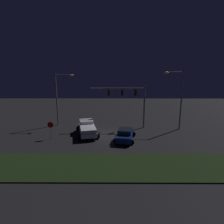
{
  "coord_description": "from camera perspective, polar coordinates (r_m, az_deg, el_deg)",
  "views": [
    {
      "loc": [
        0.64,
        -23.04,
        7.87
      ],
      "look_at": [
        0.51,
        0.18,
        3.13
      ],
      "focal_mm": 28.11,
      "sensor_mm": 36.0,
      "label": 1
    }
  ],
  "objects": [
    {
      "name": "pickup_truck",
      "position": [
        24.31,
        -8.11,
        -5.0
      ],
      "size": [
        3.71,
        5.72,
        1.8
      ],
      "rotation": [
        0.0,
        0.0,
        1.81
      ],
      "color": "silver",
      "rests_on": "ground_plane"
    },
    {
      "name": "street_lamp_left",
      "position": [
        29.1,
        -16.51,
        5.87
      ],
      "size": [
        2.99,
        0.44,
        8.27
      ],
      "color": "slate",
      "rests_on": "ground_plane"
    },
    {
      "name": "street_lamp_right",
      "position": [
        27.44,
        20.66,
        5.67
      ],
      "size": [
        2.87,
        0.44,
        8.63
      ],
      "color": "slate",
      "rests_on": "ground_plane"
    },
    {
      "name": "grass_median",
      "position": [
        16.28,
        -2.07,
        -17.17
      ],
      "size": [
        27.19,
        5.03,
        0.1
      ],
      "primitive_type": "cube",
      "color": "black",
      "rests_on": "ground_plane"
    },
    {
      "name": "car_sedan",
      "position": [
        22.15,
        4.28,
        -7.27
      ],
      "size": [
        3.0,
        4.66,
        1.51
      ],
      "rotation": [
        0.0,
        0.0,
        1.39
      ],
      "color": "navy",
      "rests_on": "ground_plane"
    },
    {
      "name": "traffic_signal_gantry",
      "position": [
        26.69,
        5.38,
        5.1
      ],
      "size": [
        8.32,
        0.56,
        6.5
      ],
      "color": "slate",
      "rests_on": "ground_plane"
    },
    {
      "name": "stop_sign",
      "position": [
        23.62,
        -19.34,
        -4.62
      ],
      "size": [
        0.76,
        0.08,
        2.23
      ],
      "color": "slate",
      "rests_on": "ground_plane"
    },
    {
      "name": "ground_plane",
      "position": [
        24.35,
        -1.22,
        -7.31
      ],
      "size": [
        80.0,
        80.0,
        0.0
      ],
      "primitive_type": "plane",
      "color": "black"
    }
  ]
}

